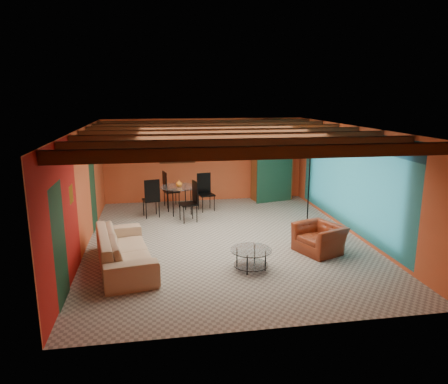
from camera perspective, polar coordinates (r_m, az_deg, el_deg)
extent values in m
cube|color=gray|center=(10.18, 0.19, -6.57)|extent=(6.50, 8.00, 0.01)
cube|color=silver|center=(9.61, 0.20, 8.76)|extent=(6.50, 8.00, 0.01)
cube|color=#C9552E|center=(13.70, -2.63, 4.40)|extent=(6.50, 0.02, 2.70)
cube|color=#A11612|center=(9.81, -18.86, 0.16)|extent=(0.02, 8.00, 2.70)
cube|color=teal|center=(10.83, 17.41, 1.44)|extent=(0.02, 8.00, 2.70)
imported|color=tan|center=(8.79, -13.45, -7.65)|extent=(1.41, 2.67, 0.74)
imported|color=maroon|center=(9.57, 12.92, -6.21)|extent=(1.17, 1.23, 0.64)
cube|color=brown|center=(13.89, 6.59, 3.34)|extent=(1.35, 0.88, 2.17)
cube|color=black|center=(13.54, -6.42, 5.51)|extent=(1.05, 0.03, 0.65)
imported|color=#26661E|center=(13.73, 6.74, 8.90)|extent=(0.51, 0.46, 0.52)
imported|color=orange|center=(12.17, -6.22, 2.67)|extent=(0.22, 0.22, 0.20)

